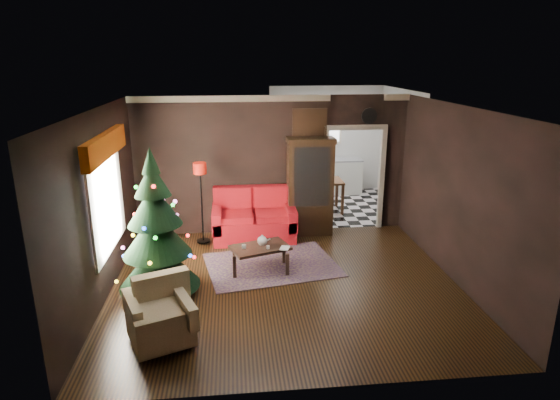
{
  "coord_description": "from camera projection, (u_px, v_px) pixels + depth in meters",
  "views": [
    {
      "loc": [
        -0.8,
        -6.81,
        3.5
      ],
      "look_at": [
        0.0,
        0.9,
        1.15
      ],
      "focal_mm": 30.23,
      "sensor_mm": 36.0,
      "label": 1
    }
  ],
  "objects": [
    {
      "name": "wall_back",
      "position": [
        272.0,
        165.0,
        9.55
      ],
      "size": [
        5.5,
        0.0,
        5.5
      ],
      "primitive_type": "plane",
      "rotation": [
        1.57,
        0.0,
        0.0
      ],
      "color": "black",
      "rests_on": "ground"
    },
    {
      "name": "teapot",
      "position": [
        262.0,
        241.0,
        7.97
      ],
      "size": [
        0.23,
        0.23,
        0.18
      ],
      "primitive_type": null,
      "rotation": [
        0.0,
        0.0,
        -0.26
      ],
      "color": "white",
      "rests_on": "coffee_table"
    },
    {
      "name": "curio_cabinet",
      "position": [
        310.0,
        189.0,
        9.53
      ],
      "size": [
        0.9,
        0.45,
        1.9
      ],
      "primitive_type": null,
      "color": "black",
      "rests_on": "ground"
    },
    {
      "name": "armchair",
      "position": [
        159.0,
        312.0,
        5.88
      ],
      "size": [
        1.0,
        1.0,
        0.78
      ],
      "primitive_type": null,
      "rotation": [
        0.0,
        0.0,
        0.39
      ],
      "color": "#C5B896",
      "rests_on": "ground"
    },
    {
      "name": "kitchen_table",
      "position": [
        327.0,
        195.0,
        11.13
      ],
      "size": [
        0.7,
        0.7,
        0.75
      ],
      "primitive_type": null,
      "color": "brown",
      "rests_on": "ground"
    },
    {
      "name": "book",
      "position": [
        280.0,
        243.0,
        7.86
      ],
      "size": [
        0.14,
        0.06,
        0.2
      ],
      "primitive_type": "imported",
      "rotation": [
        0.0,
        0.0,
        -0.33
      ],
      "color": "tan",
      "rests_on": "coffee_table"
    },
    {
      "name": "floor_lamp",
      "position": [
        201.0,
        203.0,
        9.0
      ],
      "size": [
        0.28,
        0.28,
        1.58
      ],
      "primitive_type": null,
      "rotation": [
        0.0,
        0.0,
        -0.04
      ],
      "color": "black",
      "rests_on": "ground"
    },
    {
      "name": "cup_a",
      "position": [
        244.0,
        247.0,
        7.87
      ],
      "size": [
        0.07,
        0.07,
        0.06
      ],
      "primitive_type": "cylinder",
      "rotation": [
        0.0,
        0.0,
        0.01
      ],
      "color": "silver",
      "rests_on": "coffee_table"
    },
    {
      "name": "valance",
      "position": [
        105.0,
        146.0,
        6.85
      ],
      "size": [
        0.12,
        2.1,
        0.35
      ],
      "primitive_type": "cube",
      "color": "#7F3004",
      "rests_on": "wall_left"
    },
    {
      "name": "wall_clock",
      "position": [
        369.0,
        116.0,
        9.41
      ],
      "size": [
        0.32,
        0.32,
        0.06
      ],
      "primitive_type": "cylinder",
      "color": "silver",
      "rests_on": "wall_back"
    },
    {
      "name": "left_window",
      "position": [
        106.0,
        200.0,
        7.08
      ],
      "size": [
        0.05,
        1.6,
        1.4
      ],
      "primitive_type": "cube",
      "color": "white",
      "rests_on": "wall_left"
    },
    {
      "name": "kitchen_counter",
      "position": [
        327.0,
        177.0,
        12.56
      ],
      "size": [
        1.8,
        0.6,
        0.9
      ],
      "primitive_type": "cube",
      "color": "white",
      "rests_on": "ground"
    },
    {
      "name": "floor",
      "position": [
        286.0,
        284.0,
        7.58
      ],
      "size": [
        5.5,
        5.5,
        0.0
      ],
      "primitive_type": "plane",
      "color": "black",
      "rests_on": "ground"
    },
    {
      "name": "kitchen_floor",
      "position": [
        336.0,
        206.0,
        11.55
      ],
      "size": [
        3.0,
        3.0,
        0.0
      ],
      "primitive_type": "plane",
      "color": "silver",
      "rests_on": "ground"
    },
    {
      "name": "painting",
      "position": [
        310.0,
        123.0,
        9.33
      ],
      "size": [
        0.62,
        0.05,
        0.52
      ],
      "primitive_type": "cube",
      "color": "#A4783E",
      "rests_on": "wall_back"
    },
    {
      "name": "coffee_table",
      "position": [
        260.0,
        258.0,
        8.02
      ],
      "size": [
        1.09,
        0.86,
        0.43
      ],
      "primitive_type": null,
      "rotation": [
        0.0,
        0.0,
        0.35
      ],
      "color": "#362716",
      "rests_on": "rug"
    },
    {
      "name": "wall_left",
      "position": [
        100.0,
        207.0,
        6.9
      ],
      "size": [
        0.0,
        5.5,
        5.5
      ],
      "primitive_type": "plane",
      "rotation": [
        1.57,
        0.0,
        1.57
      ],
      "color": "black",
      "rests_on": "ground"
    },
    {
      "name": "wall_front",
      "position": [
        314.0,
        273.0,
        4.79
      ],
      "size": [
        5.5,
        0.0,
        5.5
      ],
      "primitive_type": "plane",
      "rotation": [
        -1.57,
        0.0,
        0.0
      ],
      "color": "black",
      "rests_on": "ground"
    },
    {
      "name": "christmas_tree",
      "position": [
        156.0,
        230.0,
        6.99
      ],
      "size": [
        1.26,
        1.26,
        2.33
      ],
      "primitive_type": null,
      "rotation": [
        0.0,
        0.0,
        -0.03
      ],
      "color": "black",
      "rests_on": "ground"
    },
    {
      "name": "rug",
      "position": [
        272.0,
        265.0,
        8.28
      ],
      "size": [
        2.47,
        1.99,
        0.01
      ],
      "primitive_type": "cube",
      "rotation": [
        0.0,
        0.0,
        0.18
      ],
      "color": "#342B30",
      "rests_on": "ground"
    },
    {
      "name": "cup_b",
      "position": [
        268.0,
        247.0,
        7.85
      ],
      "size": [
        0.08,
        0.08,
        0.05
      ],
      "primitive_type": "cylinder",
      "rotation": [
        0.0,
        0.0,
        -0.35
      ],
      "color": "white",
      "rests_on": "coffee_table"
    },
    {
      "name": "doorway",
      "position": [
        353.0,
        180.0,
        9.82
      ],
      "size": [
        1.1,
        0.1,
        2.1
      ],
      "primitive_type": null,
      "color": "#EFE2C9",
      "rests_on": "ground"
    },
    {
      "name": "wall_right",
      "position": [
        459.0,
        196.0,
        7.44
      ],
      "size": [
        0.0,
        5.5,
        5.5
      ],
      "primitive_type": "plane",
      "rotation": [
        1.57,
        0.0,
        -1.57
      ],
      "color": "black",
      "rests_on": "ground"
    },
    {
      "name": "ceiling",
      "position": [
        286.0,
        108.0,
        6.76
      ],
      "size": [
        5.5,
        5.5,
        0.0
      ],
      "primitive_type": "plane",
      "rotation": [
        3.14,
        0.0,
        0.0
      ],
      "color": "white",
      "rests_on": "ground"
    },
    {
      "name": "kitchen_window",
      "position": [
        326.0,
        128.0,
        12.44
      ],
      "size": [
        0.7,
        0.06,
        0.7
      ],
      "primitive_type": "cube",
      "color": "white",
      "rests_on": "ground"
    },
    {
      "name": "loveseat",
      "position": [
        254.0,
        215.0,
        9.34
      ],
      "size": [
        1.7,
        0.9,
        1.0
      ],
      "primitive_type": null,
      "color": "maroon",
      "rests_on": "ground"
    }
  ]
}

